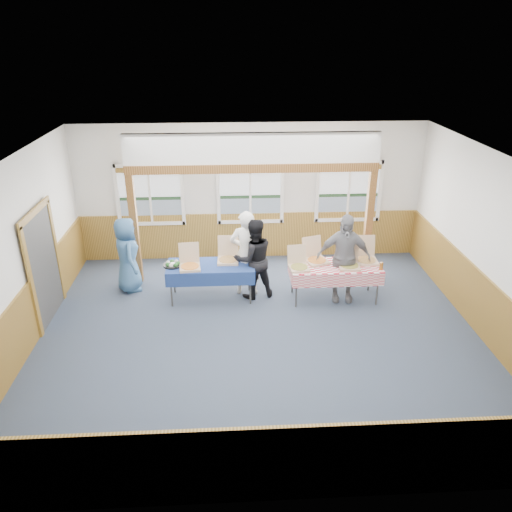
{
  "coord_description": "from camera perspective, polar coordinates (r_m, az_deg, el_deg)",
  "views": [
    {
      "loc": [
        -0.5,
        -7.62,
        5.03
      ],
      "look_at": [
        -0.01,
        1.0,
        1.12
      ],
      "focal_mm": 35.0,
      "sensor_mm": 36.0,
      "label": 1
    }
  ],
  "objects": [
    {
      "name": "cross_beam",
      "position": [
        10.26,
        -0.37,
        10.03
      ],
      "size": [
        5.15,
        0.18,
        0.18
      ],
      "primitive_type": "cube",
      "color": "#563213",
      "rests_on": "post_left"
    },
    {
      "name": "woman_black",
      "position": [
        10.03,
        -0.27,
        -0.31
      ],
      "size": [
        0.96,
        0.83,
        1.69
      ],
      "primitive_type": "imported",
      "rotation": [
        0.0,
        0.0,
        3.4
      ],
      "color": "black",
      "rests_on": "floor"
    },
    {
      "name": "wall_front",
      "position": [
        5.39,
        2.91,
        -15.22
      ],
      "size": [
        8.0,
        0.0,
        8.0
      ],
      "primitive_type": "plane",
      "rotation": [
        -1.57,
        0.0,
        0.0
      ],
      "color": "silver",
      "rests_on": "floor"
    },
    {
      "name": "veggie_tray",
      "position": [
        10.06,
        -9.5,
        -0.93
      ],
      "size": [
        0.39,
        0.39,
        0.09
      ],
      "color": "black",
      "rests_on": "table_left"
    },
    {
      "name": "ceiling",
      "position": [
        7.86,
        0.49,
        10.9
      ],
      "size": [
        8.0,
        8.0,
        0.0
      ],
      "primitive_type": "plane",
      "rotation": [
        3.14,
        0.0,
        0.0
      ],
      "color": "white",
      "rests_on": "wall_back"
    },
    {
      "name": "post_left",
      "position": [
        10.82,
        -13.71,
        2.93
      ],
      "size": [
        0.15,
        0.15,
        2.4
      ],
      "primitive_type": "cube",
      "color": "#563213",
      "rests_on": "floor"
    },
    {
      "name": "woman_white",
      "position": [
        10.13,
        -1.12,
        0.34
      ],
      "size": [
        0.7,
        0.5,
        1.81
      ],
      "primitive_type": "imported",
      "rotation": [
        0.0,
        0.0,
        3.03
      ],
      "color": "white",
      "rests_on": "floor"
    },
    {
      "name": "wainscot_front",
      "position": [
        6.13,
        2.66,
        -22.66
      ],
      "size": [
        7.98,
        0.05,
        1.1
      ],
      "primitive_type": "cube",
      "color": "brown",
      "rests_on": "floor"
    },
    {
      "name": "person_grey",
      "position": [
        10.03,
        9.97,
        -0.23
      ],
      "size": [
        1.11,
        0.54,
        1.83
      ],
      "primitive_type": "imported",
      "rotation": [
        0.0,
        0.0,
        -0.09
      ],
      "color": "gray",
      "rests_on": "floor"
    },
    {
      "name": "post_right",
      "position": [
        11.05,
        12.73,
        3.48
      ],
      "size": [
        0.15,
        0.15,
        2.4
      ],
      "primitive_type": "cube",
      "color": "#563213",
      "rests_on": "floor"
    },
    {
      "name": "pizza_box_f",
      "position": [
        10.33,
        12.46,
        -0.24
      ],
      "size": [
        0.45,
        0.54,
        0.47
      ],
      "rotation": [
        0.0,
        0.0,
        -0.03
      ],
      "color": "tan",
      "rests_on": "table_right"
    },
    {
      "name": "wainscot_right",
      "position": [
        9.91,
        24.11,
        -4.83
      ],
      "size": [
        0.05,
        6.98,
        1.1
      ],
      "primitive_type": "cube",
      "color": "brown",
      "rests_on": "floor"
    },
    {
      "name": "table_left",
      "position": [
        10.04,
        -5.2,
        -1.31
      ],
      "size": [
        1.9,
        1.43,
        0.76
      ],
      "rotation": [
        0.0,
        0.0,
        -0.39
      ],
      "color": "#363636",
      "rests_on": "floor"
    },
    {
      "name": "table_right",
      "position": [
        10.11,
        9.04,
        -1.33
      ],
      "size": [
        1.96,
        1.49,
        0.76
      ],
      "rotation": [
        0.0,
        0.0,
        -0.4
      ],
      "color": "#363636",
      "rests_on": "floor"
    },
    {
      "name": "wall_left",
      "position": [
        9.06,
        -25.68,
        -0.42
      ],
      "size": [
        0.0,
        8.0,
        8.0
      ],
      "primitive_type": "plane",
      "rotation": [
        1.57,
        0.0,
        1.57
      ],
      "color": "silver",
      "rests_on": "floor"
    },
    {
      "name": "pizza_box_d",
      "position": [
        10.15,
        6.86,
        -0.28
      ],
      "size": [
        0.55,
        0.61,
        0.46
      ],
      "rotation": [
        0.0,
        0.0,
        0.3
      ],
      "color": "tan",
      "rests_on": "table_right"
    },
    {
      "name": "floor",
      "position": [
        9.15,
        0.41,
        -8.99
      ],
      "size": [
        8.0,
        8.0,
        0.0
      ],
      "primitive_type": "plane",
      "color": "#2A3644",
      "rests_on": "ground"
    },
    {
      "name": "pizza_box_e",
      "position": [
        10.04,
        10.59,
        -0.83
      ],
      "size": [
        0.45,
        0.53,
        0.45
      ],
      "rotation": [
        0.0,
        0.0,
        -0.09
      ],
      "color": "tan",
      "rests_on": "table_right"
    },
    {
      "name": "wall_right",
      "position": [
        9.49,
        25.31,
        0.73
      ],
      "size": [
        0.0,
        8.0,
        8.0
      ],
      "primitive_type": "plane",
      "rotation": [
        1.57,
        0.0,
        -1.57
      ],
      "color": "silver",
      "rests_on": "floor"
    },
    {
      "name": "pizza_box_b",
      "position": [
        10.13,
        -3.22,
        -0.21
      ],
      "size": [
        0.44,
        0.52,
        0.46
      ],
      "rotation": [
        0.0,
        0.0,
        -0.03
      ],
      "color": "tan",
      "rests_on": "table_left"
    },
    {
      "name": "wainscot_back",
      "position": [
        11.98,
        -0.63,
        2.41
      ],
      "size": [
        7.98,
        0.05,
        1.1
      ],
      "primitive_type": "cube",
      "color": "brown",
      "rests_on": "floor"
    },
    {
      "name": "window_right",
      "position": [
        11.91,
        10.57,
        7.62
      ],
      "size": [
        1.56,
        0.1,
        1.46
      ],
      "color": "white",
      "rests_on": "wall_back"
    },
    {
      "name": "window_left",
      "position": [
        11.72,
        -12.05,
        7.21
      ],
      "size": [
        1.56,
        0.1,
        1.46
      ],
      "color": "white",
      "rests_on": "wall_back"
    },
    {
      "name": "man_blue",
      "position": [
        10.65,
        -14.51,
        0.13
      ],
      "size": [
        0.74,
        0.91,
        1.6
      ],
      "primitive_type": "imported",
      "rotation": [
        0.0,
        0.0,
        1.91
      ],
      "color": "#39628F",
      "rests_on": "floor"
    },
    {
      "name": "wall_back",
      "position": [
        11.65,
        -0.66,
        7.25
      ],
      "size": [
        8.0,
        0.0,
        8.0
      ],
      "primitive_type": "plane",
      "rotation": [
        1.57,
        0.0,
        0.0
      ],
      "color": "silver",
      "rests_on": "floor"
    },
    {
      "name": "window_mid",
      "position": [
        11.59,
        -0.65,
        7.56
      ],
      "size": [
        1.56,
        0.1,
        1.46
      ],
      "color": "white",
      "rests_on": "wall_back"
    },
    {
      "name": "cased_opening",
      "position": [
        10.02,
        -23.14,
        -1.12
      ],
      "size": [
        0.06,
        1.3,
        2.1
      ],
      "primitive_type": "cube",
      "color": "#363636",
      "rests_on": "wall_left"
    },
    {
      "name": "drink_glass",
      "position": [
        10.05,
        14.12,
        -1.12
      ],
      "size": [
        0.07,
        0.07,
        0.15
      ],
      "primitive_type": "cylinder",
      "color": "#8E5117",
      "rests_on": "table_right"
    },
    {
      "name": "pizza_box_a",
      "position": [
        9.91,
        -7.58,
        -0.97
      ],
      "size": [
        0.45,
        0.53,
        0.44
      ],
      "rotation": [
        0.0,
        0.0,
        0.1
      ],
      "color": "tan",
      "rests_on": "table_left"
    },
    {
      "name": "wainscot_left",
      "position": [
        9.5,
        -24.4,
        -6.17
      ],
      "size": [
        0.05,
        6.98,
        1.1
      ],
      "primitive_type": "cube",
      "color": "brown",
      "rests_on": "floor"
    },
    {
      "name": "pizza_box_c",
      "position": [
        9.84,
        4.89,
        -1.06
      ],
      "size": [
        0.42,
        0.5,
        0.41
      ],
      "rotation": [
        0.0,
        0.0,
        0.11
      ],
      "color": "tan",
      "rests_on": "table_right"
    }
  ]
}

